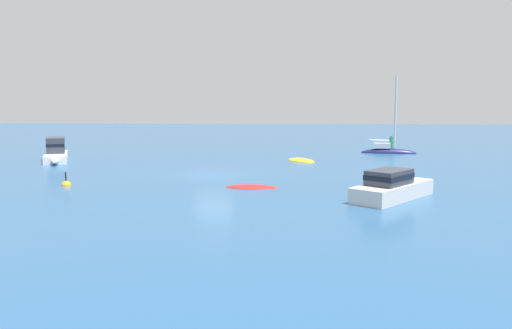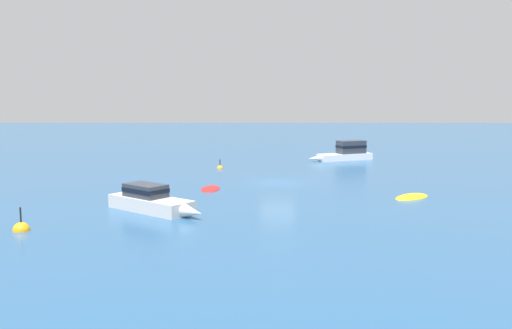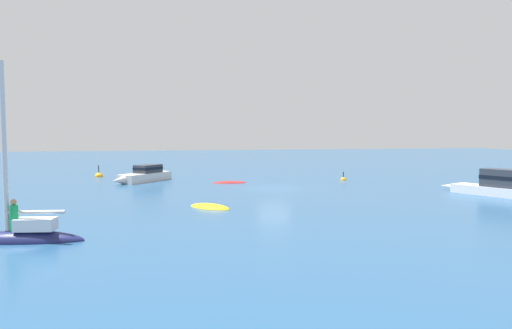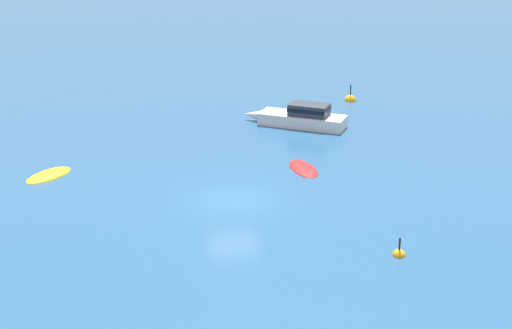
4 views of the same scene
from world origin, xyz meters
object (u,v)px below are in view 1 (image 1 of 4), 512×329
object	(u,v)px
sailboat	(388,151)
cabin_cruiser_1	(394,186)
dinghy	(301,161)
skiff	(251,188)
cabin_cruiser	(56,151)
channel_buoy	(66,185)

from	to	relation	value
sailboat	cabin_cruiser_1	bearing A→B (deg)	-91.75
cabin_cruiser_1	dinghy	bearing A→B (deg)	54.13
skiff	cabin_cruiser	bearing A→B (deg)	-32.74
cabin_cruiser	cabin_cruiser_1	xyz separation A→B (m)	(14.58, 24.22, -0.16)
sailboat	dinghy	size ratio (longest dim) A/B	2.52
dinghy	sailboat	bearing A→B (deg)	-90.37
cabin_cruiser	channel_buoy	xyz separation A→B (m)	(11.93, 6.29, -0.75)
sailboat	channel_buoy	size ratio (longest dim) A/B	7.26
skiff	channel_buoy	distance (m)	10.63
cabin_cruiser_1	channel_buoy	xyz separation A→B (m)	(-2.65, -17.93, -0.59)
cabin_cruiser	channel_buoy	distance (m)	13.51
skiff	cabin_cruiser	distance (m)	20.70
cabin_cruiser	channel_buoy	bearing A→B (deg)	4.26
skiff	dinghy	distance (m)	13.36
cabin_cruiser_1	channel_buoy	bearing A→B (deg)	120.83
sailboat	dinghy	world-z (taller)	sailboat
cabin_cruiser_1	dinghy	distance (m)	16.22
sailboat	cabin_cruiser_1	size ratio (longest dim) A/B	1.28
cabin_cruiser	dinghy	size ratio (longest dim) A/B	2.17
skiff	channel_buoy	world-z (taller)	channel_buoy
cabin_cruiser	sailboat	distance (m)	29.50
sailboat	skiff	bearing A→B (deg)	-111.28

